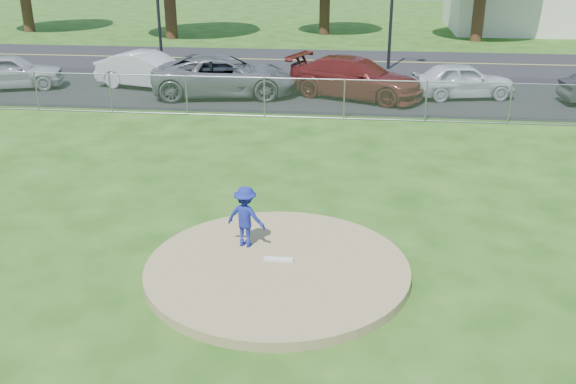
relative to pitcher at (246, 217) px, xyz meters
name	(u,v)px	position (x,y,z in m)	size (l,w,h in m)	color
ground	(313,134)	(0.78, 9.19, -0.87)	(120.00, 120.00, 0.00)	#1F4A10
pitchers_mound	(277,269)	(0.78, -0.81, -0.77)	(5.40, 5.40, 0.20)	#927C50
pitching_rubber	(278,259)	(0.78, -0.61, -0.65)	(0.60, 0.15, 0.04)	white
chain_link_fence	(317,99)	(0.78, 11.19, -0.12)	(40.00, 0.06, 1.50)	gray
parking_lot	(324,91)	(0.78, 15.69, -0.87)	(50.00, 8.00, 0.01)	black
street	(332,61)	(0.78, 23.19, -0.87)	(60.00, 7.00, 0.01)	black
pitcher	(246,217)	(0.00, 0.00, 0.00)	(0.87, 0.50, 1.35)	navy
traffic_cone	(199,86)	(-4.63, 14.69, -0.55)	(0.33, 0.33, 0.63)	#EE530C
parked_car_silver	(10,71)	(-13.22, 14.70, -0.09)	(1.83, 4.56, 1.55)	#ACACB1
parked_car_white	(149,70)	(-7.10, 15.57, -0.07)	(1.67, 4.80, 1.58)	silver
parked_car_gray	(225,76)	(-3.41, 14.45, -0.02)	(2.81, 6.10, 1.70)	slate
parked_car_darkred	(356,78)	(2.16, 14.69, -0.02)	(2.36, 5.79, 1.68)	#5E1917
parked_car_pearl	(463,80)	(6.65, 15.18, -0.13)	(1.73, 4.31, 1.47)	silver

